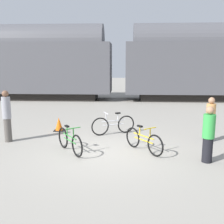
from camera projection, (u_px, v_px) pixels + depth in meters
name	position (u px, v px, depth m)	size (l,w,h in m)	color
ground_plane	(106.00, 152.00, 8.10)	(80.00, 80.00, 0.00)	gray
freight_train	(118.00, 60.00, 19.01)	(28.21, 2.83, 5.46)	black
rail_near	(118.00, 101.00, 18.84)	(40.21, 0.07, 0.01)	#4C4238
rail_far	(118.00, 98.00, 20.25)	(40.21, 0.07, 0.01)	#4C4238
bicycle_silver	(113.00, 125.00, 10.09)	(1.63, 0.77, 0.87)	black
bicycle_green	(70.00, 141.00, 8.06)	(1.05, 1.38, 0.84)	black
bicycle_yellow	(143.00, 141.00, 8.12)	(1.09, 1.38, 0.82)	black
person_in_grey	(7.00, 116.00, 9.04)	(0.29, 0.29, 1.80)	#514C47
person_in_tan	(210.00, 119.00, 9.09)	(0.31, 0.31, 1.56)	#283351
person_in_green	(208.00, 135.00, 7.18)	(0.33, 0.33, 1.58)	black
traffic_cone	(59.00, 125.00, 10.62)	(0.40, 0.40, 0.55)	black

